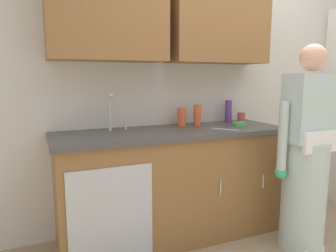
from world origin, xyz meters
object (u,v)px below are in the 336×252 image
object	(u,v)px
person_at_sink	(306,165)
sponge	(239,124)
sink	(119,135)
cup_by_sink	(241,117)
bottle_water_tall	(197,115)
knife_on_counter	(225,129)
bottle_cleaner_spray	(182,117)
bottle_soap	(228,111)

from	to	relation	value
person_at_sink	sponge	world-z (taller)	person_at_sink
sink	cup_by_sink	size ratio (longest dim) A/B	5.26
cup_by_sink	sponge	bearing A→B (deg)	-130.58
bottle_water_tall	person_at_sink	bearing A→B (deg)	-51.52
cup_by_sink	knife_on_counter	xyz separation A→B (m)	(-0.38, -0.30, -0.04)
knife_on_counter	bottle_cleaner_spray	bearing A→B (deg)	-1.05
knife_on_counter	sponge	world-z (taller)	sponge
sink	bottle_soap	distance (m)	1.15
person_at_sink	bottle_soap	bearing A→B (deg)	104.81
bottle_soap	knife_on_counter	distance (m)	0.46
person_at_sink	bottle_water_tall	xyz separation A→B (m)	(-0.58, 0.73, 0.34)
knife_on_counter	sponge	xyz separation A→B (m)	(0.25, 0.15, 0.01)
bottle_cleaner_spray	knife_on_counter	world-z (taller)	bottle_cleaner_spray
bottle_cleaner_spray	cup_by_sink	bearing A→B (deg)	-2.07
cup_by_sink	sink	bearing A→B (deg)	-173.81
sponge	bottle_soap	bearing A→B (deg)	86.34
sink	bottle_cleaner_spray	bearing A→B (deg)	14.43
cup_by_sink	sponge	xyz separation A→B (m)	(-0.13, -0.15, -0.03)
bottle_soap	bottle_cleaner_spray	bearing A→B (deg)	-176.68
sink	person_at_sink	world-z (taller)	person_at_sink
bottle_water_tall	cup_by_sink	xyz separation A→B (m)	(0.49, 0.00, -0.05)
person_at_sink	bottle_cleaner_spray	xyz separation A→B (m)	(-0.72, 0.75, 0.33)
bottle_cleaner_spray	bottle_soap	bearing A→B (deg)	3.32
sink	bottle_cleaner_spray	distance (m)	0.64
bottle_water_tall	knife_on_counter	xyz separation A→B (m)	(0.11, -0.30, -0.09)
bottle_cleaner_spray	cup_by_sink	world-z (taller)	bottle_cleaner_spray
cup_by_sink	bottle_cleaner_spray	bearing A→B (deg)	177.93
person_at_sink	cup_by_sink	size ratio (longest dim) A/B	17.05
bottle_cleaner_spray	knife_on_counter	bearing A→B (deg)	-52.49
person_at_sink	cup_by_sink	distance (m)	0.79
sink	person_at_sink	size ratio (longest dim) A/B	0.31
sponge	sink	bearing A→B (deg)	179.32
person_at_sink	cup_by_sink	world-z (taller)	person_at_sink
person_at_sink	sink	bearing A→B (deg)	156.00
sink	sponge	bearing A→B (deg)	-0.68
sink	cup_by_sink	bearing A→B (deg)	6.19
sink	sponge	size ratio (longest dim) A/B	4.55
knife_on_counter	person_at_sink	bearing A→B (deg)	-170.61
knife_on_counter	cup_by_sink	bearing A→B (deg)	-90.05
person_at_sink	cup_by_sink	xyz separation A→B (m)	(-0.09, 0.73, 0.30)
bottle_soap	bottle_water_tall	xyz separation A→B (m)	(-0.37, -0.05, -0.01)
bottle_water_tall	knife_on_counter	world-z (taller)	bottle_water_tall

